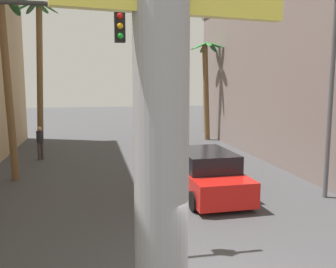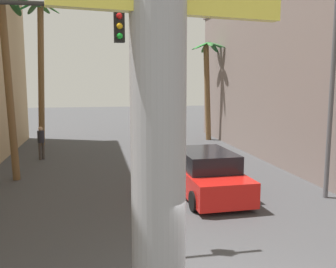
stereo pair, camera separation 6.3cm
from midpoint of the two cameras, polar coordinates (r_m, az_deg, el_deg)
name	(u,v)px [view 1 (the left image)]	position (r m, az deg, el deg)	size (l,w,h in m)	color
ground_plane	(148,176)	(16.06, -3.21, -6.38)	(88.02, 88.02, 0.00)	#424244
neon_sign_pole	(161,7)	(4.73, -1.40, 18.85)	(3.30, 1.13, 10.18)	#9E9EA3
street_lamp	(320,69)	(13.42, 21.97, 9.19)	(2.94, 0.28, 7.19)	#59595E
traffic_light_mast	(4,78)	(9.09, -23.89, 7.81)	(4.81, 0.32, 5.79)	#333333
car_lead	(205,174)	(13.45, 5.56, -6.02)	(2.14, 4.78, 1.56)	black
palm_tree_far_left	(39,60)	(24.57, -19.12, 10.64)	(2.63, 2.60, 8.82)	brown
palm_tree_mid_left	(8,64)	(16.01, -23.33, 9.78)	(2.40, 2.40, 7.34)	brown
palm_tree_far_right	(207,79)	(25.52, 5.85, 8.37)	(2.40, 2.40, 6.63)	brown
pedestrian_far_left	(40,140)	(20.20, -19.01, -0.93)	(0.48, 0.48, 1.71)	#3F3833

